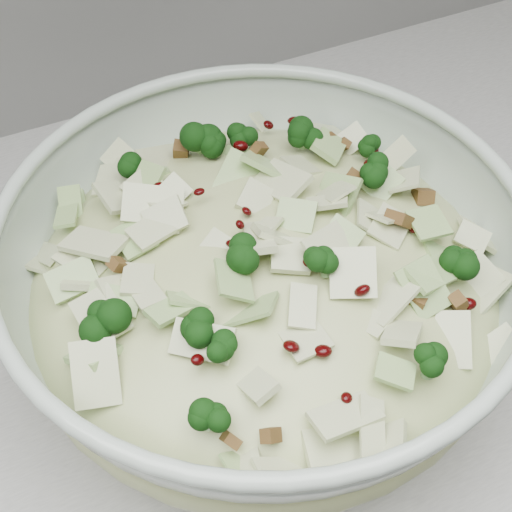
{
  "coord_description": "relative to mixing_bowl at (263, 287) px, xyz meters",
  "views": [
    {
      "loc": [
        -0.04,
        1.3,
        1.39
      ],
      "look_at": [
        0.1,
        1.61,
        1.01
      ],
      "focal_mm": 50.0,
      "sensor_mm": 36.0,
      "label": 1
    }
  ],
  "objects": [
    {
      "name": "counter",
      "position": [
        -0.11,
        0.1,
        -0.53
      ],
      "size": [
        3.6,
        0.6,
        0.9
      ],
      "primitive_type": "cube",
      "color": "silver",
      "rests_on": "floor"
    },
    {
      "name": "mixing_bowl",
      "position": [
        0.0,
        0.0,
        0.0
      ],
      "size": [
        0.42,
        0.42,
        0.15
      ],
      "rotation": [
        0.0,
        0.0,
        -0.12
      ],
      "color": "#AEBFB1",
      "rests_on": "counter"
    },
    {
      "name": "salad",
      "position": [
        -0.0,
        0.0,
        0.02
      ],
      "size": [
        0.42,
        0.42,
        0.15
      ],
      "rotation": [
        0.0,
        0.0,
        0.24
      ],
      "color": "#BABF83",
      "rests_on": "mixing_bowl"
    }
  ]
}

